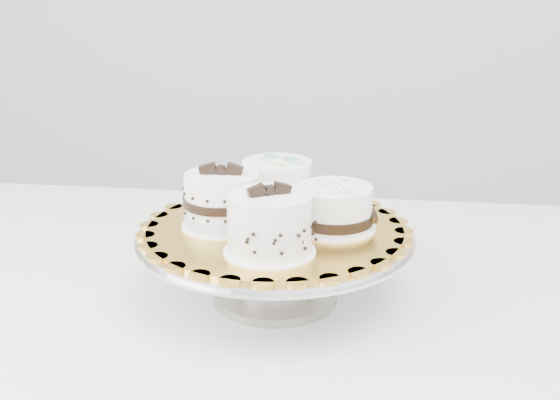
# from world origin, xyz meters

# --- Properties ---
(table) EXTENTS (1.35, 0.95, 0.75)m
(table) POSITION_xyz_m (0.04, 0.18, 0.68)
(table) COLOR silver
(table) RESTS_ON floor
(cake_stand) EXTENTS (0.39, 0.39, 0.10)m
(cake_stand) POSITION_xyz_m (0.07, 0.13, 0.82)
(cake_stand) COLOR gray
(cake_stand) RESTS_ON table
(cake_board) EXTENTS (0.47, 0.47, 0.01)m
(cake_board) POSITION_xyz_m (0.07, 0.13, 0.86)
(cake_board) COLOR gold
(cake_board) RESTS_ON cake_stand
(cake_swirl) EXTENTS (0.14, 0.14, 0.09)m
(cake_swirl) POSITION_xyz_m (0.07, 0.04, 0.90)
(cake_swirl) COLOR white
(cake_swirl) RESTS_ON cake_board
(cake_banded) EXTENTS (0.11, 0.11, 0.09)m
(cake_banded) POSITION_xyz_m (-0.00, 0.13, 0.89)
(cake_banded) COLOR white
(cake_banded) RESTS_ON cake_board
(cake_dots) EXTENTS (0.12, 0.12, 0.08)m
(cake_dots) POSITION_xyz_m (0.07, 0.21, 0.90)
(cake_dots) COLOR white
(cake_dots) RESTS_ON cake_board
(cake_ribbon) EXTENTS (0.12, 0.12, 0.06)m
(cake_ribbon) POSITION_xyz_m (0.15, 0.14, 0.89)
(cake_ribbon) COLOR white
(cake_ribbon) RESTS_ON cake_board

